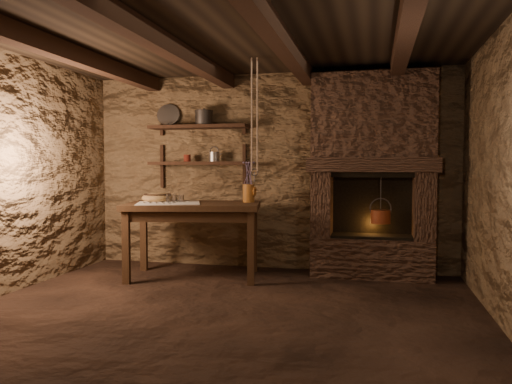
% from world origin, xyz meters
% --- Properties ---
extents(floor, '(4.50, 4.50, 0.00)m').
position_xyz_m(floor, '(0.00, 0.00, 0.00)').
color(floor, black).
rests_on(floor, ground).
extents(back_wall, '(4.50, 0.04, 2.40)m').
position_xyz_m(back_wall, '(0.00, 2.00, 1.20)').
color(back_wall, brown).
rests_on(back_wall, floor).
extents(front_wall, '(4.50, 0.04, 2.40)m').
position_xyz_m(front_wall, '(0.00, -2.00, 1.20)').
color(front_wall, brown).
rests_on(front_wall, floor).
extents(right_wall, '(0.04, 4.00, 2.40)m').
position_xyz_m(right_wall, '(2.25, 0.00, 1.20)').
color(right_wall, brown).
rests_on(right_wall, floor).
extents(ceiling, '(4.50, 4.00, 0.04)m').
position_xyz_m(ceiling, '(0.00, 0.00, 2.40)').
color(ceiling, black).
rests_on(ceiling, back_wall).
extents(beam_far_left, '(0.14, 3.95, 0.16)m').
position_xyz_m(beam_far_left, '(-1.50, 0.00, 2.31)').
color(beam_far_left, black).
rests_on(beam_far_left, ceiling).
extents(beam_mid_left, '(0.14, 3.95, 0.16)m').
position_xyz_m(beam_mid_left, '(-0.50, 0.00, 2.31)').
color(beam_mid_left, black).
rests_on(beam_mid_left, ceiling).
extents(beam_mid_right, '(0.14, 3.95, 0.16)m').
position_xyz_m(beam_mid_right, '(0.50, 0.00, 2.31)').
color(beam_mid_right, black).
rests_on(beam_mid_right, ceiling).
extents(beam_far_right, '(0.14, 3.95, 0.16)m').
position_xyz_m(beam_far_right, '(1.50, 0.00, 2.31)').
color(beam_far_right, black).
rests_on(beam_far_right, ceiling).
extents(shelf_lower, '(1.25, 0.30, 0.04)m').
position_xyz_m(shelf_lower, '(-0.85, 1.84, 1.30)').
color(shelf_lower, black).
rests_on(shelf_lower, back_wall).
extents(shelf_upper, '(1.25, 0.30, 0.04)m').
position_xyz_m(shelf_upper, '(-0.85, 1.84, 1.75)').
color(shelf_upper, black).
rests_on(shelf_upper, back_wall).
extents(hearth, '(1.43, 0.51, 2.30)m').
position_xyz_m(hearth, '(1.25, 1.77, 1.23)').
color(hearth, '#3D281E').
rests_on(hearth, floor).
extents(work_table, '(1.62, 1.11, 0.85)m').
position_xyz_m(work_table, '(-0.71, 1.27, 0.46)').
color(work_table, '#321F11').
rests_on(work_table, floor).
extents(linen_cloth, '(0.83, 0.76, 0.01)m').
position_xyz_m(linen_cloth, '(-0.96, 1.13, 0.85)').
color(linen_cloth, white).
rests_on(linen_cloth, work_table).
extents(pewter_cutlery_row, '(0.61, 0.41, 0.01)m').
position_xyz_m(pewter_cutlery_row, '(-0.96, 1.11, 0.86)').
color(pewter_cutlery_row, gray).
rests_on(pewter_cutlery_row, linen_cloth).
extents(drinking_glasses, '(0.22, 0.07, 0.09)m').
position_xyz_m(drinking_glasses, '(-0.93, 1.26, 0.90)').
color(drinking_glasses, silver).
rests_on(drinking_glasses, linen_cloth).
extents(stoneware_jug, '(0.16, 0.16, 0.48)m').
position_xyz_m(stoneware_jug, '(-0.13, 1.52, 1.05)').
color(stoneware_jug, '#A35E1F').
rests_on(stoneware_jug, work_table).
extents(wooden_bowl, '(0.43, 0.43, 0.13)m').
position_xyz_m(wooden_bowl, '(-1.20, 1.38, 0.89)').
color(wooden_bowl, olive).
rests_on(wooden_bowl, work_table).
extents(iron_stockpot, '(0.22, 0.22, 0.16)m').
position_xyz_m(iron_stockpot, '(-0.78, 1.84, 1.85)').
color(iron_stockpot, '#2E2B29').
rests_on(iron_stockpot, shelf_upper).
extents(tin_pan, '(0.31, 0.17, 0.29)m').
position_xyz_m(tin_pan, '(-1.30, 1.94, 1.91)').
color(tin_pan, '#9D9D98').
rests_on(tin_pan, shelf_upper).
extents(small_kettle, '(0.20, 0.17, 0.18)m').
position_xyz_m(small_kettle, '(-0.65, 1.84, 1.38)').
color(small_kettle, '#9D9D98').
rests_on(small_kettle, shelf_lower).
extents(rusty_tin, '(0.11, 0.11, 0.09)m').
position_xyz_m(rusty_tin, '(-1.01, 1.84, 1.36)').
color(rusty_tin, maroon).
rests_on(rusty_tin, shelf_lower).
extents(red_pot, '(0.28, 0.28, 0.54)m').
position_xyz_m(red_pot, '(1.35, 1.72, 0.71)').
color(red_pot, maroon).
rests_on(red_pot, hearth).
extents(hanging_ropes, '(0.08, 0.08, 1.20)m').
position_xyz_m(hanging_ropes, '(0.05, 1.05, 1.80)').
color(hanging_ropes, tan).
rests_on(hanging_ropes, ceiling).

